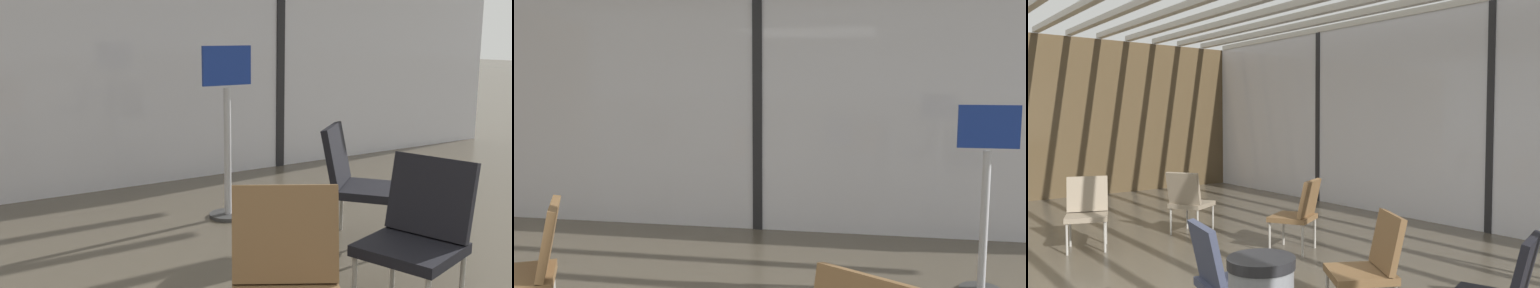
% 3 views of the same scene
% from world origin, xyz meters
% --- Properties ---
extents(glass_curtain_wall, '(14.00, 0.08, 3.20)m').
position_xyz_m(glass_curtain_wall, '(0.00, 5.20, 1.60)').
color(glass_curtain_wall, silver).
rests_on(glass_curtain_wall, ground).
extents(window_mullion_1, '(0.10, 0.12, 3.20)m').
position_xyz_m(window_mullion_1, '(0.00, 5.20, 1.60)').
color(window_mullion_1, black).
rests_on(window_mullion_1, ground).
extents(parked_airplane, '(12.42, 4.34, 4.34)m').
position_xyz_m(parked_airplane, '(-0.75, 10.42, 2.17)').
color(parked_airplane, '#B2BCD6').
rests_on(parked_airplane, ground).
extents(lounge_chair_1, '(0.69, 0.67, 0.87)m').
position_xyz_m(lounge_chair_1, '(-0.92, 2.49, 0.49)').
color(lounge_chair_1, brown).
rests_on(lounge_chair_1, ground).
extents(info_sign, '(0.44, 0.32, 1.44)m').
position_xyz_m(info_sign, '(2.03, 3.76, 0.68)').
color(info_sign, '#333333').
rests_on(info_sign, ground).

